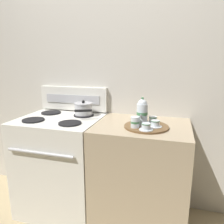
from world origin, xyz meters
TOP-DOWN VIEW (x-y plane):
  - ground_plane at (0.00, 0.00)m, footprint 6.00×6.00m
  - wall_back at (0.00, 0.34)m, footprint 6.00×0.05m
  - stove at (-0.39, -0.00)m, footprint 0.73×0.67m
  - control_panel at (-0.39, 0.29)m, footprint 0.72×0.05m
  - side_counter at (0.37, 0.00)m, footprint 0.76×0.64m
  - saucepan at (-0.21, 0.14)m, footprint 0.22×0.27m
  - serving_tray at (0.41, -0.06)m, footprint 0.35×0.35m
  - teapot at (0.37, -0.04)m, footprint 0.09×0.14m
  - teacup_left at (0.42, -0.17)m, footprint 0.10×0.10m
  - teacup_right at (0.48, -0.07)m, footprint 0.10×0.10m
  - teacup_front at (0.45, 0.04)m, footprint 0.10×0.10m
  - creamer_jug at (0.33, -0.13)m, footprint 0.07×0.07m

SIDE VIEW (x-z plane):
  - ground_plane at x=0.00m, z-range 0.00..0.00m
  - side_counter at x=0.37m, z-range 0.00..0.91m
  - stove at x=-0.39m, z-range 0.00..0.92m
  - serving_tray at x=0.41m, z-range 0.91..0.93m
  - teacup_left at x=0.42m, z-range 0.93..0.98m
  - teacup_right at x=0.48m, z-range 0.93..0.98m
  - teacup_front at x=0.45m, z-range 0.93..0.98m
  - creamer_jug at x=0.33m, z-range 0.93..1.01m
  - saucepan at x=-0.21m, z-range 0.91..1.05m
  - teapot at x=0.37m, z-range 0.92..1.14m
  - control_panel at x=-0.39m, z-range 0.92..1.16m
  - wall_back at x=0.00m, z-range 0.00..2.20m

